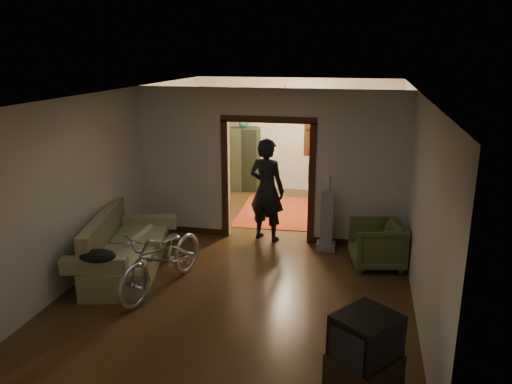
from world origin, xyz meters
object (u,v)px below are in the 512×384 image
(armchair, at_px, (377,244))
(locker, at_px, (244,159))
(desk, at_px, (334,181))
(sofa, at_px, (125,245))
(bicycle, at_px, (163,257))
(person, at_px, (267,190))

(armchair, bearing_deg, locker, -153.31)
(armchair, xyz_separation_m, locker, (-3.25, 4.07, 0.42))
(armchair, relative_size, desk, 0.81)
(armchair, bearing_deg, sofa, -85.34)
(bicycle, bearing_deg, person, 78.45)
(sofa, relative_size, person, 1.07)
(sofa, distance_m, locker, 5.27)
(locker, xyz_separation_m, desk, (2.28, -0.10, -0.42))
(armchair, height_order, locker, locker)
(sofa, relative_size, bicycle, 1.07)
(person, xyz_separation_m, locker, (-1.25, 3.27, -0.17))
(sofa, height_order, locker, locker)
(person, relative_size, desk, 1.88)
(locker, bearing_deg, desk, -21.41)
(sofa, height_order, person, person)
(locker, bearing_deg, person, -87.90)
(sofa, height_order, bicycle, bicycle)
(bicycle, relative_size, person, 1.00)
(person, bearing_deg, bicycle, 82.88)
(bicycle, relative_size, desk, 1.88)
(armchair, bearing_deg, desk, -178.17)
(bicycle, distance_m, desk, 5.91)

